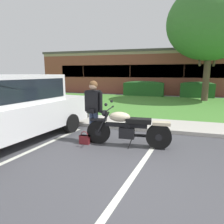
% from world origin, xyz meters
% --- Properties ---
extents(ground_plane, '(140.00, 140.00, 0.00)m').
position_xyz_m(ground_plane, '(0.00, 0.00, 0.00)').
color(ground_plane, '#424247').
extents(curb_strip, '(60.00, 0.20, 0.12)m').
position_xyz_m(curb_strip, '(0.00, 2.83, 0.06)').
color(curb_strip, '#B7B2A8').
rests_on(curb_strip, ground).
extents(concrete_walk, '(60.00, 1.50, 0.08)m').
position_xyz_m(concrete_walk, '(0.00, 3.68, 0.04)').
color(concrete_walk, '#B7B2A8').
rests_on(concrete_walk, ground).
extents(grass_lawn, '(60.00, 8.40, 0.06)m').
position_xyz_m(grass_lawn, '(0.00, 8.63, 0.03)').
color(grass_lawn, '#478433').
rests_on(grass_lawn, ground).
extents(stall_stripe_0, '(0.72, 4.38, 0.01)m').
position_xyz_m(stall_stripe_0, '(-2.61, 0.20, 0.00)').
color(stall_stripe_0, silver).
rests_on(stall_stripe_0, ground).
extents(stall_stripe_1, '(0.72, 4.38, 0.01)m').
position_xyz_m(stall_stripe_1, '(0.14, 0.20, 0.00)').
color(stall_stripe_1, silver).
rests_on(stall_stripe_1, ground).
extents(motorcycle, '(2.24, 0.82, 1.18)m').
position_xyz_m(motorcycle, '(-0.28, 1.34, 0.48)').
color(motorcycle, black).
rests_on(motorcycle, ground).
extents(rider_person, '(0.56, 0.35, 1.70)m').
position_xyz_m(rider_person, '(-1.35, 1.40, 0.99)').
color(rider_person, black).
rests_on(rider_person, ground).
extents(handbag, '(0.28, 0.13, 0.36)m').
position_xyz_m(handbag, '(-1.52, 1.12, 0.14)').
color(handbag, maroon).
rests_on(handbag, ground).
extents(parked_suv_adjacent, '(2.69, 5.07, 1.86)m').
position_xyz_m(parked_suv_adjacent, '(-3.55, 0.70, 0.96)').
color(parked_suv_adjacent, white).
rests_on(parked_suv_adjacent, ground).
extents(shade_tree, '(5.52, 5.52, 7.36)m').
position_xyz_m(shade_tree, '(2.80, 11.00, 5.01)').
color(shade_tree, brown).
rests_on(shade_tree, ground).
extents(hedge_left, '(3.24, 0.90, 1.24)m').
position_xyz_m(hedge_left, '(-1.58, 12.89, 0.65)').
color(hedge_left, '#235623').
rests_on(hedge_left, ground).
extents(hedge_center_left, '(2.42, 0.90, 1.24)m').
position_xyz_m(hedge_center_left, '(2.49, 12.89, 0.65)').
color(hedge_center_left, '#235623').
rests_on(hedge_center_left, ground).
extents(brick_building, '(26.83, 8.29, 3.92)m').
position_xyz_m(brick_building, '(1.52, 18.14, 1.96)').
color(brick_building, brown).
rests_on(brick_building, ground).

